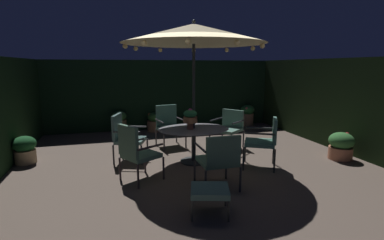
{
  "coord_description": "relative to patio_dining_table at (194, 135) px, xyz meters",
  "views": [
    {
      "loc": [
        -1.53,
        -5.19,
        1.96
      ],
      "look_at": [
        0.03,
        0.45,
        0.86
      ],
      "focal_mm": 26.95,
      "sensor_mm": 36.0,
      "label": 1
    }
  ],
  "objects": [
    {
      "name": "patio_chair_southwest",
      "position": [
        -1.34,
        0.47,
        -0.03
      ],
      "size": [
        0.75,
        0.73,
        0.98
      ],
      "color": "#2F2F34",
      "rests_on": "ground_plane"
    },
    {
      "name": "centerpiece_planter",
      "position": [
        -0.1,
        -0.08,
        0.39
      ],
      "size": [
        0.28,
        0.28,
        0.42
      ],
      "color": "#A45E46",
      "rests_on": "patio_dining_table"
    },
    {
      "name": "patio_chair_east",
      "position": [
        1.24,
        -0.69,
        0.0
      ],
      "size": [
        0.79,
        0.77,
        0.98
      ],
      "color": "#2C2E2E",
      "rests_on": "ground_plane"
    },
    {
      "name": "potted_plant_back_center",
      "position": [
        3.08,
        -0.65,
        -0.28
      ],
      "size": [
        0.51,
        0.51,
        0.58
      ],
      "color": "#AE6A4C",
      "rests_on": "ground_plane"
    },
    {
      "name": "potted_plant_right_near",
      "position": [
        -1.41,
        3.21,
        -0.24
      ],
      "size": [
        0.43,
        0.43,
        0.65
      ],
      "color": "olive",
      "rests_on": "ground_plane"
    },
    {
      "name": "patio_chair_south",
      "position": [
        -0.25,
        1.41,
        -0.02
      ],
      "size": [
        0.69,
        0.72,
        1.0
      ],
      "color": "#2F2C30",
      "rests_on": "ground_plane"
    },
    {
      "name": "patio_chair_southeast",
      "position": [
        1.13,
        0.85,
        -0.05
      ],
      "size": [
        0.86,
        0.86,
        0.91
      ],
      "color": "#2E2E35",
      "rests_on": "ground_plane"
    },
    {
      "name": "patio_chair_north",
      "position": [
        -1.22,
        -0.73,
        -0.02
      ],
      "size": [
        0.77,
        0.77,
        1.0
      ],
      "color": "#32292C",
      "rests_on": "ground_plane"
    },
    {
      "name": "hedge_backdrop_right",
      "position": [
        3.63,
        -0.32,
        0.49
      ],
      "size": [
        0.3,
        8.0,
        2.14
      ],
      "primitive_type": "cube",
      "color": "black",
      "rests_on": "ground_plane"
    },
    {
      "name": "patio_chair_northeast",
      "position": [
        0.02,
        -1.42,
        -0.04
      ],
      "size": [
        0.62,
        0.61,
        0.92
      ],
      "color": "#292B31",
      "rests_on": "ground_plane"
    },
    {
      "name": "ottoman_footrest",
      "position": [
        -0.37,
        -2.1,
        -0.26
      ],
      "size": [
        0.61,
        0.57,
        0.37
      ],
      "color": "#2F312D",
      "rests_on": "ground_plane"
    },
    {
      "name": "patio_dining_table",
      "position": [
        0.0,
        0.0,
        0.0
      ],
      "size": [
        1.46,
        1.16,
        0.72
      ],
      "color": "#2B2F31",
      "rests_on": "ground_plane"
    },
    {
      "name": "potted_plant_left_near",
      "position": [
        -0.36,
        3.09,
        -0.29
      ],
      "size": [
        0.46,
        0.46,
        0.58
      ],
      "color": "#A16C4D",
      "rests_on": "ground_plane"
    },
    {
      "name": "potted_plant_back_right",
      "position": [
        2.77,
        3.19,
        -0.21
      ],
      "size": [
        0.46,
        0.46,
        0.68
      ],
      "color": "#8D6852",
      "rests_on": "ground_plane"
    },
    {
      "name": "patio_umbrella",
      "position": [
        -0.0,
        0.0,
        1.99
      ],
      "size": [
        2.79,
        2.79,
        2.83
      ],
      "color": "#292D31",
      "rests_on": "ground_plane"
    },
    {
      "name": "potted_plant_front_corner",
      "position": [
        -3.34,
        0.85,
        -0.28
      ],
      "size": [
        0.46,
        0.46,
        0.56
      ],
      "color": "tan",
      "rests_on": "ground_plane"
    },
    {
      "name": "ground_plane",
      "position": [
        -0.03,
        -0.32,
        -0.59
      ],
      "size": [
        7.62,
        8.0,
        0.02
      ],
      "primitive_type": "cube",
      "color": "brown"
    },
    {
      "name": "hedge_backdrop_rear",
      "position": [
        -0.03,
        3.53,
        0.49
      ],
      "size": [
        7.62,
        0.3,
        2.14
      ],
      "primitive_type": "cube",
      "color": "black",
      "rests_on": "ground_plane"
    }
  ]
}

